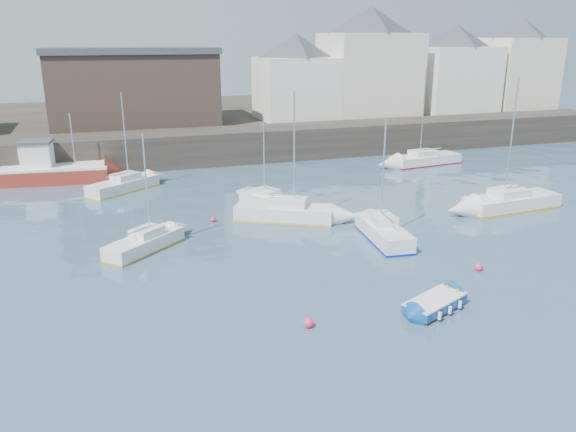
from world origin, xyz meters
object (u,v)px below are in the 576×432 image
object	(u,v)px
sailboat_b	(285,212)
sailboat_h	(123,185)
blue_dinghy	(435,304)
buoy_mid	(478,270)
buoy_near	(308,327)
sailboat_a	(145,242)
sailboat_d	(511,201)
sailboat_c	(383,231)
buoy_far	(213,222)
sailboat_f	(269,200)
fishing_boat	(52,169)
sailboat_g	(425,159)

from	to	relation	value
sailboat_b	sailboat_h	distance (m)	14.44
blue_dinghy	buoy_mid	size ratio (longest dim) A/B	8.26
blue_dinghy	buoy_mid	bearing A→B (deg)	33.92
blue_dinghy	buoy_near	xyz separation A→B (m)	(-5.69, 0.38, -0.33)
sailboat_a	sailboat_d	size ratio (longest dim) A/B	0.72
sailboat_d	buoy_mid	xyz separation A→B (m)	(-8.87, -8.33, -0.54)
sailboat_c	sailboat_d	world-z (taller)	sailboat_d
buoy_mid	buoy_far	size ratio (longest dim) A/B	1.13
buoy_near	buoy_mid	bearing A→B (deg)	14.70
sailboat_c	sailboat_a	bearing A→B (deg)	167.99
sailboat_f	sailboat_h	distance (m)	12.06
sailboat_f	buoy_near	distance (m)	17.50
fishing_boat	sailboat_g	distance (m)	32.77
sailboat_a	buoy_far	size ratio (longest dim) A/B	17.93
sailboat_g	buoy_near	world-z (taller)	sailboat_g
sailboat_b	buoy_near	xyz separation A→B (m)	(-3.63, -13.78, -0.53)
sailboat_c	buoy_mid	xyz separation A→B (m)	(2.43, -5.59, -0.54)
sailboat_h	sailboat_a	bearing A→B (deg)	-88.46
blue_dinghy	fishing_boat	bearing A→B (deg)	119.39
fishing_boat	sailboat_c	bearing A→B (deg)	-48.24
sailboat_h	sailboat_d	bearing A→B (deg)	-28.71
sailboat_a	sailboat_f	bearing A→B (deg)	33.68
fishing_boat	sailboat_c	world-z (taller)	sailboat_c
sailboat_f	sailboat_a	bearing A→B (deg)	-146.32
sailboat_f	buoy_mid	xyz separation A→B (m)	(6.69, -14.44, -0.44)
buoy_near	fishing_boat	bearing A→B (deg)	110.68
sailboat_f	sailboat_g	world-z (taller)	sailboat_g
sailboat_a	buoy_near	xyz separation A→B (m)	(5.47, -11.11, -0.45)
blue_dinghy	buoy_near	bearing A→B (deg)	176.21
sailboat_a	sailboat_c	bearing A→B (deg)	-12.01
fishing_boat	sailboat_h	world-z (taller)	sailboat_h
sailboat_g	buoy_near	distance (m)	33.22
sailboat_f	buoy_far	world-z (taller)	sailboat_f
sailboat_b	sailboat_g	bearing A→B (deg)	33.33
sailboat_c	buoy_far	xyz separation A→B (m)	(-8.70, 6.60, -0.54)
buoy_near	sailboat_d	bearing A→B (deg)	29.96
buoy_far	blue_dinghy	bearing A→B (deg)	-66.68
sailboat_d	sailboat_b	bearing A→B (deg)	169.92
fishing_boat	sailboat_g	xyz separation A→B (m)	(32.51, -4.09, -0.58)
sailboat_f	fishing_boat	bearing A→B (deg)	139.86
sailboat_b	sailboat_d	distance (m)	15.74
blue_dinghy	buoy_far	xyz separation A→B (m)	(-6.58, 15.26, -0.33)
fishing_boat	buoy_near	world-z (taller)	fishing_boat
sailboat_h	blue_dinghy	bearing A→B (deg)	-65.31
buoy_far	sailboat_f	bearing A→B (deg)	26.78
sailboat_c	buoy_mid	world-z (taller)	sailboat_c
sailboat_a	sailboat_g	size ratio (longest dim) A/B	0.74
fishing_boat	sailboat_d	size ratio (longest dim) A/B	0.98
blue_dinghy	sailboat_a	bearing A→B (deg)	134.17
sailboat_b	buoy_near	distance (m)	14.26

